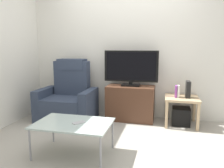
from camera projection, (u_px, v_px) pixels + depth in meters
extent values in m
plane|color=#9E998E|center=(115.00, 138.00, 3.21)|extent=(6.40, 6.40, 0.00)
cube|color=silver|center=(129.00, 47.00, 4.08)|extent=(6.40, 0.06, 2.60)
cube|color=#4C2D1E|center=(130.00, 103.00, 3.96)|extent=(0.83, 0.42, 0.61)
cube|color=black|center=(129.00, 99.00, 3.75)|extent=(0.77, 0.02, 0.02)
cube|color=black|center=(129.00, 96.00, 3.79)|extent=(0.34, 0.11, 0.04)
cube|color=black|center=(131.00, 85.00, 3.93)|extent=(0.32, 0.20, 0.03)
cube|color=black|center=(131.00, 83.00, 3.92)|extent=(0.06, 0.04, 0.05)
cube|color=black|center=(131.00, 66.00, 3.87)|extent=(0.94, 0.05, 0.54)
cube|color=black|center=(131.00, 66.00, 3.85)|extent=(0.87, 0.01, 0.49)
cube|color=#2D384C|center=(67.00, 109.00, 3.95)|extent=(0.70, 0.72, 0.42)
cube|color=#2D384C|center=(72.00, 78.00, 4.12)|extent=(0.64, 0.20, 0.62)
cube|color=#2D384C|center=(72.00, 64.00, 4.10)|extent=(0.50, 0.26, 0.20)
cube|color=#2D384C|center=(45.00, 103.00, 4.04)|extent=(0.14, 0.68, 0.56)
cube|color=#2D384C|center=(89.00, 106.00, 3.84)|extent=(0.14, 0.68, 0.56)
cube|color=tan|center=(182.00, 98.00, 3.68)|extent=(0.54, 0.54, 0.04)
cube|color=tan|center=(167.00, 115.00, 3.55)|extent=(0.04, 0.04, 0.44)
cube|color=tan|center=(198.00, 117.00, 3.44)|extent=(0.04, 0.04, 0.44)
cube|color=tan|center=(167.00, 107.00, 4.00)|extent=(0.04, 0.04, 0.44)
cube|color=tan|center=(194.00, 109.00, 3.89)|extent=(0.04, 0.04, 0.44)
cube|color=black|center=(181.00, 116.00, 3.73)|extent=(0.29, 0.29, 0.29)
cube|color=purple|center=(176.00, 91.00, 3.67)|extent=(0.03, 0.13, 0.20)
cube|color=white|center=(178.00, 91.00, 3.66)|extent=(0.03, 0.11, 0.20)
cube|color=black|center=(188.00, 89.00, 3.64)|extent=(0.07, 0.20, 0.27)
cube|color=#B2C6C1|center=(73.00, 123.00, 2.65)|extent=(0.90, 0.60, 0.02)
cylinder|color=gray|center=(30.00, 145.00, 2.52)|extent=(0.02, 0.02, 0.38)
cylinder|color=gray|center=(101.00, 153.00, 2.33)|extent=(0.02, 0.02, 0.38)
cylinder|color=gray|center=(53.00, 128.00, 3.04)|extent=(0.02, 0.02, 0.38)
cylinder|color=gray|center=(113.00, 134.00, 2.85)|extent=(0.02, 0.02, 0.38)
cube|color=#B7B7BC|center=(79.00, 123.00, 2.64)|extent=(0.15, 0.16, 0.01)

